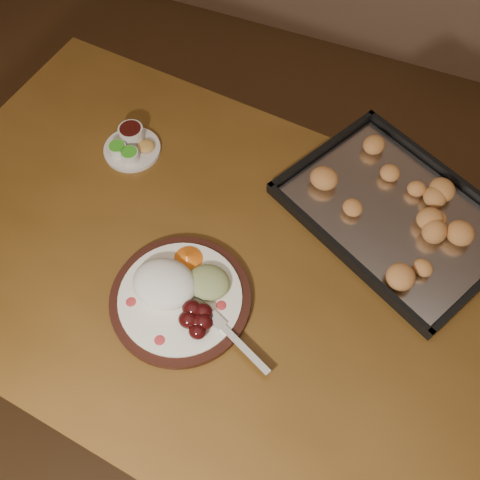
% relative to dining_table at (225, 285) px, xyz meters
% --- Properties ---
extents(ground, '(4.00, 4.00, 0.00)m').
position_rel_dining_table_xyz_m(ground, '(0.06, -0.29, -0.65)').
color(ground, '#4E361B').
rests_on(ground, ground).
extents(dining_table, '(1.58, 1.05, 0.75)m').
position_rel_dining_table_xyz_m(dining_table, '(0.00, 0.00, 0.00)').
color(dining_table, brown).
rests_on(dining_table, ground).
extents(dinner_plate, '(0.38, 0.30, 0.07)m').
position_rel_dining_table_xyz_m(dinner_plate, '(-0.06, -0.11, 0.12)').
color(dinner_plate, black).
rests_on(dinner_plate, dining_table).
extents(condiment_saucer, '(0.14, 0.14, 0.05)m').
position_rel_dining_table_xyz_m(condiment_saucer, '(-0.34, 0.21, 0.11)').
color(condiment_saucer, silver).
rests_on(condiment_saucer, dining_table).
extents(baking_tray, '(0.60, 0.54, 0.05)m').
position_rel_dining_table_xyz_m(baking_tray, '(0.31, 0.27, 0.11)').
color(baking_tray, black).
rests_on(baking_tray, dining_table).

